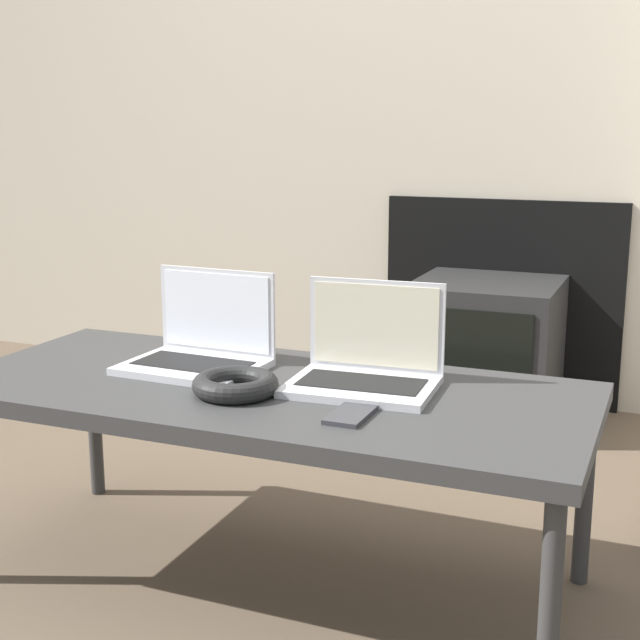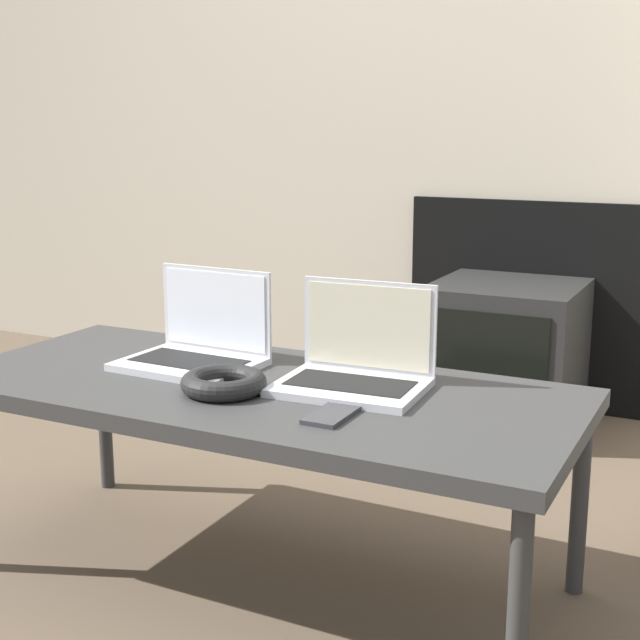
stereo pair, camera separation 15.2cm
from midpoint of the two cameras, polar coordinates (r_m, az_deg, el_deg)
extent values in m
plane|color=brown|center=(1.91, -8.00, -18.36)|extent=(14.00, 14.00, 0.00)
cube|color=#B7AD99|center=(3.24, 7.42, 18.11)|extent=(7.00, 0.06, 2.60)
cube|color=black|center=(3.20, 10.18, 1.18)|extent=(0.83, 0.03, 0.72)
cube|color=#333333|center=(1.86, -5.87, -4.73)|extent=(1.34, 0.59, 0.04)
cylinder|color=#333333|center=(1.54, 11.63, -17.88)|extent=(0.04, 0.04, 0.41)
cylinder|color=#333333|center=(2.47, -15.97, -6.24)|extent=(0.04, 0.04, 0.41)
cylinder|color=#333333|center=(1.99, 14.46, -10.75)|extent=(0.04, 0.04, 0.41)
cube|color=silver|center=(1.99, -10.32, -2.99)|extent=(0.30, 0.23, 0.02)
cube|color=black|center=(1.99, -10.33, -2.74)|extent=(0.25, 0.13, 0.00)
cube|color=silver|center=(2.05, -8.73, 0.56)|extent=(0.29, 0.02, 0.19)
cube|color=white|center=(2.05, -8.80, 0.54)|extent=(0.27, 0.01, 0.17)
cube|color=silver|center=(1.81, 0.27, -4.30)|extent=(0.31, 0.24, 0.02)
cube|color=black|center=(1.81, 0.27, -4.03)|extent=(0.26, 0.14, 0.00)
cube|color=silver|center=(1.89, 1.32, -0.34)|extent=(0.29, 0.03, 0.19)
cube|color=beige|center=(1.88, 1.26, -0.37)|extent=(0.27, 0.02, 0.17)
torus|color=black|center=(1.80, -7.86, -4.13)|extent=(0.17, 0.17, 0.04)
cube|color=#333338|center=(1.66, -0.58, -6.04)|extent=(0.07, 0.14, 0.01)
cube|color=black|center=(3.00, 9.10, -1.97)|extent=(0.46, 0.46, 0.47)
cube|color=black|center=(2.78, 7.98, -3.09)|extent=(0.38, 0.01, 0.37)
camera|label=1|loc=(0.08, -92.08, -0.46)|focal=50.00mm
camera|label=2|loc=(0.08, 87.92, 0.46)|focal=50.00mm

